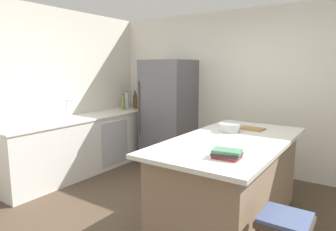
# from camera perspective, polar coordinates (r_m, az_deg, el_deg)

# --- Properties ---
(ground_plane) EXTENTS (7.20, 7.20, 0.00)m
(ground_plane) POSITION_cam_1_polar(r_m,az_deg,el_deg) (3.40, -0.46, -20.35)
(ground_plane) COLOR #4C3D2D
(wall_rear) EXTENTS (6.00, 0.10, 2.60)m
(wall_rear) POSITION_cam_1_polar(r_m,az_deg,el_deg) (4.99, 14.46, 4.54)
(wall_rear) COLOR silver
(wall_rear) RESTS_ON ground_plane
(wall_left) EXTENTS (0.10, 6.00, 2.60)m
(wall_left) POSITION_cam_1_polar(r_m,az_deg,el_deg) (4.81, -25.25, 3.80)
(wall_left) COLOR silver
(wall_left) RESTS_ON ground_plane
(counter_run_left) EXTENTS (0.67, 2.84, 0.90)m
(counter_run_left) POSITION_cam_1_polar(r_m,az_deg,el_deg) (5.05, -15.62, -5.24)
(counter_run_left) COLOR silver
(counter_run_left) RESTS_ON ground_plane
(kitchen_island) EXTENTS (1.08, 2.12, 0.93)m
(kitchen_island) POSITION_cam_1_polar(r_m,az_deg,el_deg) (3.34, 11.97, -12.13)
(kitchen_island) COLOR #8E755B
(kitchen_island) RESTS_ON ground_plane
(refrigerator) EXTENTS (0.80, 0.76, 1.81)m
(refrigerator) POSITION_cam_1_polar(r_m,az_deg,el_deg) (5.22, 0.08, 0.66)
(refrigerator) COLOR #56565B
(refrigerator) RESTS_ON ground_plane
(bar_stool) EXTENTS (0.36, 0.36, 0.62)m
(bar_stool) POSITION_cam_1_polar(r_m,az_deg,el_deg) (2.45, 21.58, -19.89)
(bar_stool) COLOR #473828
(bar_stool) RESTS_ON ground_plane
(sink_faucet) EXTENTS (0.15, 0.05, 0.30)m
(sink_faucet) POSITION_cam_1_polar(r_m,az_deg,el_deg) (4.80, -18.82, 1.26)
(sink_faucet) COLOR silver
(sink_faucet) RESTS_ON counter_run_left
(wine_bottle) EXTENTS (0.07, 0.07, 0.33)m
(wine_bottle) POSITION_cam_1_polar(r_m,az_deg,el_deg) (5.89, -6.39, 2.83)
(wine_bottle) COLOR #19381E
(wine_bottle) RESTS_ON counter_run_left
(whiskey_bottle) EXTENTS (0.07, 0.07, 0.30)m
(whiskey_bottle) POSITION_cam_1_polar(r_m,az_deg,el_deg) (5.75, -6.20, 2.55)
(whiskey_bottle) COLOR brown
(whiskey_bottle) RESTS_ON counter_run_left
(hot_sauce_bottle) EXTENTS (0.05, 0.05, 0.24)m
(hot_sauce_bottle) POSITION_cam_1_polar(r_m,az_deg,el_deg) (5.75, -7.84, 2.28)
(hot_sauce_bottle) COLOR red
(hot_sauce_bottle) RESTS_ON counter_run_left
(soda_bottle) EXTENTS (0.07, 0.07, 0.35)m
(soda_bottle) POSITION_cam_1_polar(r_m,az_deg,el_deg) (5.65, -7.93, 2.62)
(soda_bottle) COLOR silver
(soda_bottle) RESTS_ON counter_run_left
(olive_oil_bottle) EXTENTS (0.06, 0.06, 0.29)m
(olive_oil_bottle) POSITION_cam_1_polar(r_m,az_deg,el_deg) (5.58, -8.64, 2.22)
(olive_oil_bottle) COLOR olive
(olive_oil_bottle) RESTS_ON counter_run_left
(cookbook_stack) EXTENTS (0.26, 0.19, 0.07)m
(cookbook_stack) POSITION_cam_1_polar(r_m,az_deg,el_deg) (2.52, 11.29, -7.25)
(cookbook_stack) COLOR #A83338
(cookbook_stack) RESTS_ON kitchen_island
(mixing_bowl) EXTENTS (0.25, 0.25, 0.10)m
(mixing_bowl) POSITION_cam_1_polar(r_m,az_deg,el_deg) (3.55, 11.75, -2.29)
(mixing_bowl) COLOR #B2B5BA
(mixing_bowl) RESTS_ON kitchen_island
(cutting_board) EXTENTS (0.32, 0.22, 0.02)m
(cutting_board) POSITION_cam_1_polar(r_m,az_deg,el_deg) (3.76, 15.74, -2.43)
(cutting_board) COLOR #9E7042
(cutting_board) RESTS_ON kitchen_island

